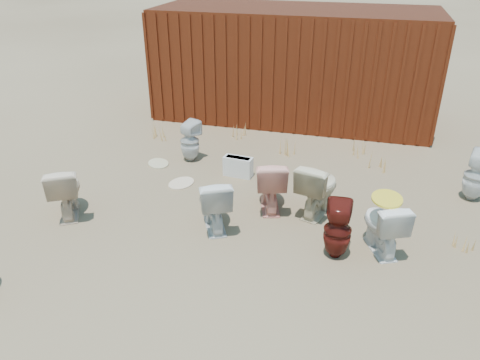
% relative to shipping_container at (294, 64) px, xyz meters
% --- Properties ---
extents(ground, '(100.00, 100.00, 0.00)m').
position_rel_shipping_container_xyz_m(ground, '(0.00, -5.20, -1.20)').
color(ground, brown).
rests_on(ground, ground).
extents(shipping_container, '(6.00, 2.40, 2.40)m').
position_rel_shipping_container_xyz_m(shipping_container, '(0.00, 0.00, 0.00)').
color(shipping_container, '#44180B').
rests_on(shipping_container, ground).
extents(toilet_front_pink, '(0.67, 0.91, 0.83)m').
position_rel_shipping_container_xyz_m(toilet_front_pink, '(0.40, -4.33, -0.79)').
color(toilet_front_pink, '#ED9B89').
rests_on(toilet_front_pink, ground).
extents(toilet_front_c, '(0.75, 0.90, 0.80)m').
position_rel_shipping_container_xyz_m(toilet_front_c, '(-0.26, -5.08, -0.80)').
color(toilet_front_c, silver).
rests_on(toilet_front_c, ground).
extents(toilet_front_maroon, '(0.38, 0.38, 0.79)m').
position_rel_shipping_container_xyz_m(toilet_front_maroon, '(1.49, -5.32, -0.81)').
color(toilet_front_maroon, '#51130E').
rests_on(toilet_front_maroon, ground).
extents(toilet_back_a, '(0.45, 0.45, 0.77)m').
position_rel_shipping_container_xyz_m(toilet_back_a, '(-1.39, -3.03, -0.82)').
color(toilet_back_a, silver).
rests_on(toilet_back_a, ground).
extents(toilet_back_beige_left, '(0.79, 0.91, 0.81)m').
position_rel_shipping_container_xyz_m(toilet_back_beige_left, '(-2.48, -5.32, -0.79)').
color(toilet_back_beige_left, beige).
rests_on(toilet_back_beige_left, ground).
extents(toilet_back_beige_right, '(0.68, 0.93, 0.85)m').
position_rel_shipping_container_xyz_m(toilet_back_beige_right, '(1.12, -4.30, -0.78)').
color(toilet_back_beige_right, beige).
rests_on(toilet_back_beige_right, ground).
extents(toilet_back_yellowlid, '(0.70, 0.86, 0.77)m').
position_rel_shipping_container_xyz_m(toilet_back_yellowlid, '(2.04, -5.04, -0.82)').
color(toilet_back_yellowlid, white).
rests_on(toilet_back_yellowlid, ground).
extents(toilet_back_e, '(0.49, 0.49, 0.82)m').
position_rel_shipping_container_xyz_m(toilet_back_e, '(3.45, -3.23, -0.79)').
color(toilet_back_e, silver).
rests_on(toilet_back_e, ground).
extents(yellow_lid, '(0.39, 0.49, 0.02)m').
position_rel_shipping_container_xyz_m(yellow_lid, '(2.04, -5.04, -0.42)').
color(yellow_lid, yellow).
rests_on(yellow_lid, toilet_back_yellowlid).
extents(loose_tank, '(0.52, 0.25, 0.35)m').
position_rel_shipping_container_xyz_m(loose_tank, '(-0.36, -3.42, -1.02)').
color(loose_tank, silver).
rests_on(loose_tank, ground).
extents(loose_lid_near, '(0.51, 0.59, 0.02)m').
position_rel_shipping_container_xyz_m(loose_lid_near, '(-1.21, -3.97, -1.19)').
color(loose_lid_near, beige).
rests_on(loose_lid_near, ground).
extents(loose_lid_far, '(0.58, 0.59, 0.02)m').
position_rel_shipping_container_xyz_m(loose_lid_far, '(-1.90, -3.35, -1.19)').
color(loose_lid_far, '#C2B98C').
rests_on(loose_lid_far, ground).
extents(weed_clump_a, '(0.36, 0.36, 0.29)m').
position_rel_shipping_container_xyz_m(weed_clump_a, '(-2.37, -2.27, -1.06)').
color(weed_clump_a, tan).
rests_on(weed_clump_a, ground).
extents(weed_clump_b, '(0.32, 0.32, 0.32)m').
position_rel_shipping_container_xyz_m(weed_clump_b, '(0.33, -2.27, -1.04)').
color(weed_clump_b, tan).
rests_on(weed_clump_b, ground).
extents(weed_clump_c, '(0.36, 0.36, 0.33)m').
position_rel_shipping_container_xyz_m(weed_clump_c, '(1.95, -2.55, -1.03)').
color(weed_clump_c, tan).
rests_on(weed_clump_c, ground).
extents(weed_clump_d, '(0.30, 0.30, 0.28)m').
position_rel_shipping_container_xyz_m(weed_clump_d, '(-0.85, -1.70, -1.06)').
color(weed_clump_d, tan).
rests_on(weed_clump_d, ground).
extents(weed_clump_e, '(0.34, 0.34, 0.26)m').
position_rel_shipping_container_xyz_m(weed_clump_e, '(1.66, -1.93, -1.07)').
color(weed_clump_e, tan).
rests_on(weed_clump_e, ground).
extents(weed_clump_f, '(0.28, 0.28, 0.22)m').
position_rel_shipping_container_xyz_m(weed_clump_f, '(3.13, -4.78, -1.09)').
color(weed_clump_f, tan).
rests_on(weed_clump_f, ground).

